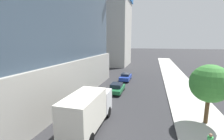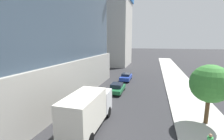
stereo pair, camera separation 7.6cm
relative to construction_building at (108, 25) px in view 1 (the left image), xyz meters
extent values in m
cube|color=#B2AFA8|center=(19.51, -34.33, -13.10)|extent=(5.09, 120.00, 0.15)
cube|color=#9E9B93|center=(-5.40, -32.77, -10.53)|extent=(22.45, 26.67, 5.29)
cube|color=#B2AFA8|center=(-0.03, 0.03, -1.33)|extent=(13.57, 12.93, 23.69)
cube|color=gold|center=(4.04, -3.85, 2.83)|extent=(0.90, 0.90, 32.00)
cylinder|color=brown|center=(19.78, -35.64, -11.78)|extent=(0.36, 0.36, 2.49)
sphere|color=#387F33|center=(19.78, -35.64, -9.25)|extent=(3.41, 3.41, 3.41)
cube|color=#233D9E|center=(9.63, -20.88, -12.54)|extent=(1.85, 4.50, 0.69)
cube|color=#19212D|center=(9.63, -20.84, -11.97)|extent=(1.56, 1.99, 0.45)
cylinder|color=black|center=(8.82, -19.35, -12.83)|extent=(0.22, 0.68, 0.68)
cylinder|color=black|center=(10.45, -19.35, -12.83)|extent=(0.22, 0.68, 0.68)
cylinder|color=black|center=(8.82, -22.41, -12.83)|extent=(0.22, 0.68, 0.68)
cylinder|color=black|center=(10.45, -22.41, -12.83)|extent=(0.22, 0.68, 0.68)
cube|color=#1E6638|center=(9.63, -28.66, -12.61)|extent=(1.92, 4.26, 0.55)
cube|color=#19212D|center=(9.63, -28.71, -12.05)|extent=(1.61, 2.02, 0.58)
cylinder|color=black|center=(8.79, -27.21, -12.84)|extent=(0.22, 0.67, 0.67)
cylinder|color=black|center=(10.47, -27.21, -12.84)|extent=(0.22, 0.67, 0.67)
cylinder|color=black|center=(8.79, -30.11, -12.84)|extent=(0.22, 0.67, 0.67)
cylinder|color=black|center=(10.47, -30.11, -12.84)|extent=(0.22, 0.67, 0.67)
cube|color=silver|center=(9.63, -36.60, -11.49)|extent=(2.23, 1.96, 2.12)
cube|color=silver|center=(9.63, -40.16, -11.14)|extent=(2.23, 4.88, 2.81)
cylinder|color=black|center=(8.65, -36.60, -12.64)|extent=(0.30, 1.06, 1.06)
cylinder|color=black|center=(10.61, -36.60, -12.64)|extent=(0.30, 1.06, 1.06)
cylinder|color=black|center=(8.65, -41.38, -12.64)|extent=(0.30, 1.06, 1.06)
cylinder|color=black|center=(10.61, -41.38, -12.64)|extent=(0.30, 1.06, 1.06)
sphere|color=#997051|center=(18.57, -40.53, -11.46)|extent=(0.22, 0.22, 0.22)
camera|label=1|loc=(14.81, -50.87, -5.63)|focal=24.98mm
camera|label=2|loc=(14.88, -50.85, -5.63)|focal=24.98mm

